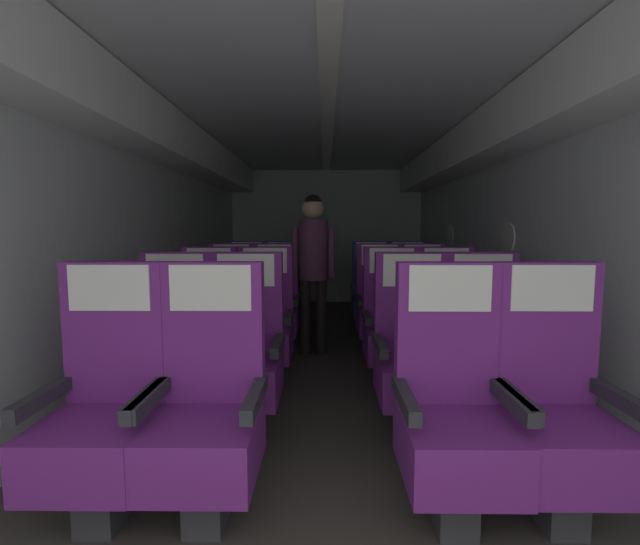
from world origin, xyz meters
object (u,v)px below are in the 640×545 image
(seat_e_left_aisle, at_px, (283,295))
(flight_attendant, at_px, (313,257))
(seat_b_right_window, at_px, (413,357))
(seat_a_left_aisle, at_px, (208,413))
(seat_a_left_window, at_px, (104,413))
(seat_e_right_window, at_px, (371,296))
(seat_a_right_window, at_px, (453,415))
(seat_e_right_aisle, at_px, (408,295))
(seat_b_right_aisle, at_px, (485,358))
(seat_b_left_window, at_px, (172,357))
(seat_a_right_aisle, at_px, (557,414))
(seat_e_left_window, at_px, (246,295))
(seat_c_left_aisle, at_px, (264,326))
(seat_c_right_aisle, at_px, (448,327))
(seat_d_right_aisle, at_px, (423,308))
(seat_b_left_aisle, at_px, (245,357))
(seat_d_right_window, at_px, (380,309))
(seat_c_left_window, at_px, (207,326))
(seat_d_left_aisle, at_px, (275,308))
(seat_d_left_window, at_px, (230,308))
(seat_c_right_window, at_px, (392,327))

(seat_e_left_aisle, bearing_deg, flight_attendant, -63.75)
(seat_b_right_window, bearing_deg, seat_a_left_aisle, -141.49)
(seat_a_left_window, distance_m, seat_e_right_window, 3.61)
(seat_a_right_window, relative_size, seat_e_right_aisle, 1.00)
(seat_b_right_aisle, bearing_deg, seat_b_left_window, -179.99)
(seat_b_right_aisle, bearing_deg, seat_a_right_aisle, -89.27)
(seat_a_left_aisle, height_order, seat_b_right_aisle, same)
(seat_e_left_aisle, xyz_separation_m, seat_e_right_aisle, (1.47, -0.00, 0.00))
(seat_a_right_aisle, relative_size, seat_b_left_window, 1.00)
(seat_a_left_aisle, xyz_separation_m, seat_e_left_window, (-0.43, 3.29, 0.00))
(seat_c_left_aisle, xyz_separation_m, seat_c_right_aisle, (1.46, -0.01, 0.00))
(seat_a_left_aisle, bearing_deg, seat_d_right_aisle, 59.46)
(seat_a_right_window, xyz_separation_m, seat_b_left_window, (-1.47, 0.82, 0.00))
(seat_b_left_aisle, relative_size, seat_e_right_aisle, 1.00)
(seat_a_right_aisle, relative_size, seat_b_right_window, 1.00)
(seat_d_right_window, bearing_deg, seat_a_right_window, -89.99)
(seat_c_left_window, relative_size, seat_c_left_aisle, 1.00)
(seat_b_right_aisle, bearing_deg, seat_b_left_aisle, 179.75)
(seat_a_right_aisle, bearing_deg, seat_e_left_aisle, 114.12)
(seat_d_left_aisle, xyz_separation_m, flight_attendant, (0.37, 0.08, 0.50))
(seat_a_left_window, relative_size, seat_d_left_window, 1.00)
(seat_a_left_aisle, bearing_deg, seat_e_right_aisle, 66.01)
(seat_b_left_window, xyz_separation_m, seat_c_right_window, (1.46, 0.82, 0.00))
(seat_e_left_window, bearing_deg, seat_d_right_aisle, -23.29)
(seat_a_left_aisle, bearing_deg, seat_d_right_window, 67.17)
(seat_e_left_window, bearing_deg, seat_e_left_aisle, 1.79)
(seat_b_left_aisle, bearing_deg, seat_d_left_aisle, 90.00)
(seat_c_left_window, relative_size, seat_e_left_aisle, 1.00)
(seat_e_right_aisle, height_order, seat_e_right_window, same)
(seat_c_right_window, bearing_deg, seat_a_left_aisle, -122.23)
(seat_e_left_window, distance_m, seat_e_right_window, 1.47)
(seat_b_right_aisle, bearing_deg, seat_d_right_window, 104.76)
(seat_b_right_window, bearing_deg, seat_c_left_window, 150.73)
(seat_e_left_window, distance_m, flight_attendant, 1.21)
(seat_a_left_aisle, height_order, seat_d_right_window, same)
(seat_a_left_aisle, height_order, seat_e_right_aisle, same)
(seat_a_left_window, relative_size, seat_d_right_window, 1.00)
(seat_b_right_window, bearing_deg, seat_a_right_aisle, -61.37)
(seat_c_right_aisle, bearing_deg, seat_c_right_window, -178.89)
(seat_d_left_aisle, relative_size, seat_d_right_aisle, 1.00)
(seat_c_right_aisle, height_order, seat_e_left_aisle, same)
(seat_c_right_aisle, bearing_deg, seat_c_left_aisle, 179.71)
(seat_a_right_aisle, distance_m, seat_e_right_window, 3.31)
(seat_d_left_window, distance_m, seat_e_right_window, 1.69)
(seat_b_left_aisle, bearing_deg, seat_e_left_window, 100.01)
(seat_c_left_aisle, xyz_separation_m, seat_e_right_window, (1.03, 1.64, 0.00))
(seat_b_left_window, height_order, seat_c_left_window, same)
(seat_a_left_aisle, relative_size, seat_b_right_window, 1.00)
(seat_b_left_aisle, height_order, flight_attendant, flight_attendant)
(seat_e_right_window, bearing_deg, seat_a_left_aisle, -107.49)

